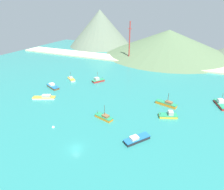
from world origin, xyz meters
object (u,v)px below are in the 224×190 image
fishing_boat_2 (53,86)px  fishing_boat_8 (98,80)px  fishing_boat_1 (168,115)px  fishing_boat_4 (221,104)px  radio_tower (129,42)px  buoy_1 (53,127)px  fishing_boat_3 (45,97)px  fishing_boat_7 (166,104)px  fishing_boat_0 (71,79)px  fishing_boat_6 (137,139)px  fishing_boat_5 (104,117)px

fishing_boat_2 → fishing_boat_8: fishing_boat_8 is taller
fishing_boat_1 → fishing_boat_4: 27.22m
radio_tower → fishing_boat_4: bearing=-40.4°
buoy_1 → radio_tower: (-5.48, 95.76, 15.06)m
fishing_boat_3 → radio_tower: size_ratio=0.36×
fishing_boat_7 → radio_tower: radio_tower is taller
fishing_boat_0 → fishing_boat_8: (15.36, 4.40, 0.19)m
fishing_boat_8 → fishing_boat_3: bearing=-112.5°
fishing_boat_6 → fishing_boat_5: bearing=153.8°
radio_tower → fishing_boat_5: bearing=-76.8°
fishing_boat_7 → fishing_boat_1: bearing=-75.8°
fishing_boat_1 → fishing_boat_4: bearing=44.5°
fishing_boat_1 → fishing_boat_3: (-55.86, -7.33, -0.12)m
fishing_boat_4 → fishing_boat_8: fishing_boat_8 is taller
fishing_boat_4 → radio_tower: size_ratio=0.33×
buoy_1 → fishing_boat_8: bearing=98.3°
fishing_boat_5 → fishing_boat_7: fishing_boat_5 is taller
fishing_boat_6 → fishing_boat_7: size_ratio=0.92×
buoy_1 → radio_tower: size_ratio=0.03×
fishing_boat_5 → fishing_boat_7: 29.12m
fishing_boat_1 → fishing_boat_8: bearing=152.5°
fishing_boat_3 → fishing_boat_8: fishing_boat_8 is taller
fishing_boat_1 → fishing_boat_2: 61.51m
fishing_boat_0 → fishing_boat_5: size_ratio=0.90×
fishing_boat_2 → fishing_boat_5: size_ratio=1.17×
fishing_boat_6 → buoy_1: 30.04m
fishing_boat_0 → buoy_1: fishing_boat_0 is taller
fishing_boat_1 → fishing_boat_6: fishing_boat_1 is taller
fishing_boat_1 → fishing_boat_5: 25.33m
fishing_boat_2 → fishing_boat_1: bearing=-4.5°
fishing_boat_1 → fishing_boat_5: fishing_boat_5 is taller
radio_tower → fishing_boat_3: bearing=-99.9°
buoy_1 → radio_tower: 97.09m
fishing_boat_5 → fishing_boat_7: bearing=46.2°
fishing_boat_0 → fishing_boat_5: bearing=-39.3°
fishing_boat_8 → fishing_boat_0: bearing=-164.0°
fishing_boat_1 → fishing_boat_8: fishing_boat_8 is taller
fishing_boat_7 → radio_tower: (-39.66, 61.88, 14.37)m
buoy_1 → fishing_boat_5: bearing=42.5°
fishing_boat_3 → fishing_boat_7: size_ratio=1.10×
fishing_boat_8 → fishing_boat_4: bearing=-3.2°
fishing_boat_7 → buoy_1: (-34.18, -33.88, -0.70)m
fishing_boat_0 → fishing_boat_3: size_ratio=0.68×
fishing_boat_4 → fishing_boat_5: size_ratio=1.23×
fishing_boat_4 → fishing_boat_7: fishing_boat_7 is taller
fishing_boat_4 → fishing_boat_5: bearing=-143.9°
fishing_boat_8 → radio_tower: size_ratio=0.26×
fishing_boat_0 → fishing_boat_8: 15.98m
fishing_boat_5 → fishing_boat_8: (-20.88, 34.11, 0.19)m
fishing_boat_2 → fishing_boat_8: bearing=44.8°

